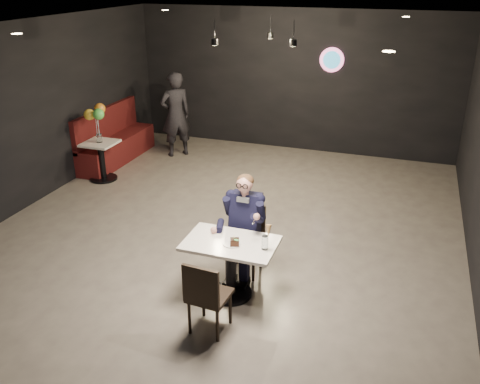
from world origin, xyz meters
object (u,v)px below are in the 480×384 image
at_px(chair_far, 245,242).
at_px(booth_bench, 115,135).
at_px(side_table, 102,161).
at_px(main_table, 231,269).
at_px(passerby, 176,115).
at_px(chair_near, 210,294).
at_px(balloon_vase, 99,138).
at_px(sundae_glass, 265,243).
at_px(seated_man, 245,224).

height_order(chair_far, booth_bench, booth_bench).
bearing_deg(side_table, main_table, -37.29).
height_order(side_table, passerby, passerby).
xyz_separation_m(main_table, side_table, (-3.60, 2.74, -0.01)).
height_order(chair_far, passerby, passerby).
bearing_deg(chair_far, chair_near, -90.00).
bearing_deg(side_table, chair_far, -31.34).
bearing_deg(side_table, balloon_vase, 0.00).
bearing_deg(booth_bench, sundae_glass, -41.05).
bearing_deg(passerby, sundae_glass, 81.78).
xyz_separation_m(main_table, chair_far, (0.00, 0.55, 0.09)).
distance_m(main_table, side_table, 4.53).
relative_size(chair_near, side_table, 1.25).
bearing_deg(sundae_glass, chair_far, 126.65).
height_order(main_table, chair_far, chair_far).
relative_size(seated_man, side_table, 1.96).
relative_size(main_table, passerby, 0.61).
height_order(main_table, chair_near, chair_near).
bearing_deg(booth_bench, side_table, -73.30).
xyz_separation_m(main_table, passerby, (-2.86, 4.49, 0.52)).
height_order(chair_near, balloon_vase, chair_near).
height_order(balloon_vase, passerby, passerby).
bearing_deg(balloon_vase, side_table, 0.00).
relative_size(sundae_glass, side_table, 0.23).
height_order(main_table, booth_bench, booth_bench).
xyz_separation_m(booth_bench, passerby, (1.04, 0.74, 0.34)).
xyz_separation_m(sundae_glass, booth_bench, (-4.34, 3.78, -0.28)).
xyz_separation_m(seated_man, sundae_glass, (0.43, -0.58, 0.12)).
height_order(booth_bench, balloon_vase, booth_bench).
bearing_deg(passerby, seated_man, 81.70).
bearing_deg(side_table, seated_man, -31.34).
distance_m(chair_far, booth_bench, 5.04).
bearing_deg(booth_bench, main_table, -43.81).
relative_size(seated_man, booth_bench, 0.64).
height_order(chair_near, seated_man, seated_man).
xyz_separation_m(side_table, balloon_vase, (0.00, 0.00, 0.46)).
bearing_deg(sundae_glass, side_table, 145.48).
bearing_deg(booth_bench, seated_man, -39.30).
bearing_deg(balloon_vase, main_table, -37.29).
xyz_separation_m(main_table, booth_bench, (-3.90, 3.74, 0.18)).
bearing_deg(passerby, booth_bench, -8.76).
distance_m(seated_man, passerby, 4.87).
height_order(chair_far, side_table, chair_far).
distance_m(booth_bench, passerby, 1.32).
relative_size(chair_far, booth_bench, 0.41).
bearing_deg(main_table, sundae_glass, -4.13).
bearing_deg(seated_man, chair_far, 0.00).
distance_m(seated_man, sundae_glass, 0.73).
bearing_deg(seated_man, passerby, 126.02).
height_order(chair_far, sundae_glass, sundae_glass).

